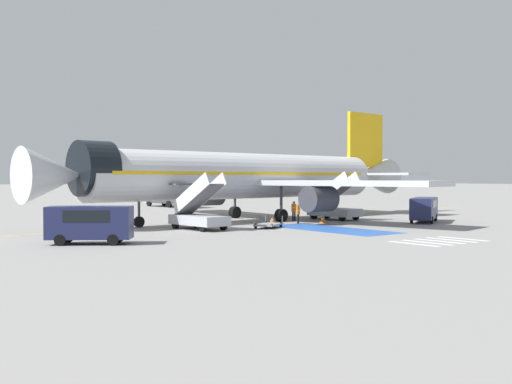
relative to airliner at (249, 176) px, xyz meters
The scene contains 19 objects.
ground_plane 4.03m from the airliner, 110.79° to the left, with size 600.00×600.00×0.00m, color gray.
apron_leadline_yellow 4.00m from the airliner, behind, with size 0.20×74.53×0.01m, color gold.
apron_stand_patch_blue 11.72m from the airliner, 93.25° to the right, with size 4.20×11.05×0.01m, color #2856A8.
apron_walkway_bar_0 21.68m from the airliner, 99.80° to the right, with size 0.44×3.60×0.01m, color silver.
apron_walkway_bar_1 21.51m from the airliner, 96.59° to the right, with size 0.44×3.60×0.01m, color silver.
apron_walkway_bar_2 21.41m from the airliner, 93.34° to the right, with size 0.44×3.60×0.01m, color silver.
apron_walkway_bar_3 21.37m from the airliner, 90.07° to the right, with size 0.44×3.60×0.01m, color silver.
apron_walkway_bar_4 21.40m from the airliner, 86.80° to the right, with size 0.44×3.60×0.01m, color silver.
airliner is the anchor object (origin of this frame).
boarding_stairs_forward 10.53m from the airliner, 147.96° to the right, with size 2.63×5.38×4.21m.
boarding_stairs_aft 8.26m from the airliner, 30.96° to the right, with size 2.63×5.38×4.38m.
fuel_tanker 26.28m from the airliner, 76.13° to the left, with size 3.48×10.47×3.22m.
service_van_0 15.42m from the airliner, 45.48° to the right, with size 5.59×4.32×2.10m.
service_van_1 21.30m from the airliner, 151.99° to the right, with size 4.90×4.16×2.18m.
baggage_cart 9.01m from the airliner, 116.03° to the right, with size 3.00×2.63×0.87m.
ground_crew_0 6.39m from the airliner, 80.10° to the right, with size 0.39×0.49×1.61m.
ground_crew_1 5.01m from the airliner, 51.38° to the right, with size 0.46×0.47×1.75m.
traffic_cone_0 5.52m from the airliner, 98.47° to the right, with size 0.50×0.50×0.55m.
traffic_cone_1 7.84m from the airliner, 63.13° to the right, with size 0.56×0.56×0.62m.
Camera 1 is at (-31.34, -43.82, 3.84)m, focal length 42.00 mm.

